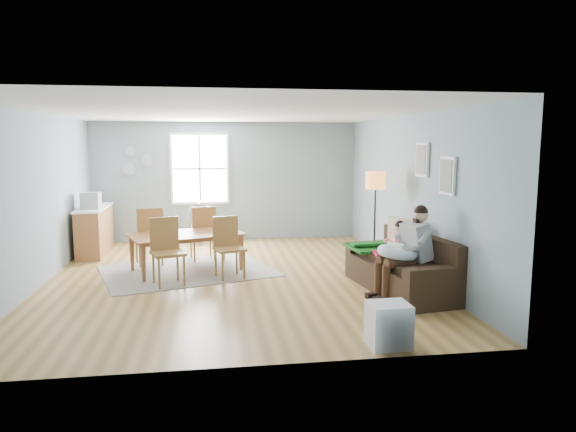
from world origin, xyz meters
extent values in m
cube|color=olive|center=(0.00, 0.00, -0.04)|extent=(8.40, 9.40, 0.08)
cube|color=silver|center=(0.00, 0.00, 3.00)|extent=(8.40, 9.40, 0.60)
cube|color=gray|center=(0.00, 4.66, 1.35)|extent=(8.40, 0.08, 3.90)
cube|color=gray|center=(0.00, -4.66, 1.35)|extent=(8.40, 0.08, 3.90)
cube|color=gray|center=(4.16, 0.00, 1.35)|extent=(0.08, 9.40, 3.90)
cube|color=white|center=(-0.60, 3.47, 1.65)|extent=(1.32, 0.06, 1.62)
cube|color=white|center=(-0.60, 3.44, 1.65)|extent=(1.20, 0.02, 1.50)
cube|color=white|center=(-0.60, 3.43, 1.65)|extent=(1.20, 0.03, 0.04)
cube|color=white|center=(-0.60, 3.43, 1.65)|extent=(0.04, 0.03, 1.50)
cube|color=white|center=(2.97, -1.50, 1.75)|extent=(0.04, 0.44, 0.54)
cube|color=#505D72|center=(2.94, -1.50, 1.75)|extent=(0.01, 0.36, 0.46)
cube|color=white|center=(2.97, -0.60, 1.95)|extent=(0.04, 0.44, 0.54)
cube|color=#505D72|center=(2.94, -0.60, 1.95)|extent=(0.01, 0.36, 0.46)
cylinder|color=#94A4B2|center=(-2.10, 3.47, 2.05)|extent=(0.24, 0.02, 0.24)
cylinder|color=#94A4B2|center=(-1.75, 3.47, 1.85)|extent=(0.26, 0.02, 0.26)
cylinder|color=#94A4B2|center=(-2.15, 3.47, 1.65)|extent=(0.28, 0.02, 0.28)
cube|color=black|center=(2.45, -1.16, 0.21)|extent=(1.19, 2.21, 0.42)
cube|color=black|center=(2.80, -1.11, 0.64)|extent=(0.50, 2.11, 0.43)
cube|color=black|center=(2.59, -2.10, 0.50)|extent=(0.92, 0.33, 0.16)
cube|color=black|center=(2.31, -0.21, 0.50)|extent=(0.92, 0.33, 0.16)
cube|color=#16621B|center=(2.33, -0.46, 0.54)|extent=(1.04, 0.89, 0.04)
cube|color=#C3B995|center=(2.65, -0.57, 0.77)|extent=(0.26, 0.52, 0.50)
cube|color=#969698|center=(2.57, -1.43, 0.81)|extent=(0.42, 0.48, 0.57)
sphere|color=tan|center=(2.63, -1.42, 1.19)|extent=(0.21, 0.21, 0.21)
sphere|color=black|center=(2.63, -1.42, 1.23)|extent=(0.20, 0.20, 0.20)
cylinder|color=#3B2315|center=(2.26, -1.61, 0.54)|extent=(0.46, 0.25, 0.15)
cylinder|color=#3B2315|center=(2.22, -1.40, 0.54)|extent=(0.46, 0.25, 0.15)
cylinder|color=#3B2315|center=(2.06, -1.65, 0.26)|extent=(0.12, 0.12, 0.52)
cylinder|color=#3B2315|center=(2.01, -1.45, 0.26)|extent=(0.12, 0.12, 0.52)
cube|color=black|center=(1.98, -1.67, 0.04)|extent=(0.24, 0.14, 0.08)
cube|color=black|center=(1.94, -1.47, 0.04)|extent=(0.24, 0.14, 0.08)
torus|color=#C5E6F6|center=(2.26, -1.49, 0.66)|extent=(0.62, 0.61, 0.23)
cylinder|color=white|center=(2.26, -1.49, 0.74)|extent=(0.23, 0.32, 0.13)
sphere|color=tan|center=(2.22, -1.32, 0.76)|extent=(0.11, 0.11, 0.11)
cube|color=white|center=(2.47, -0.96, 0.69)|extent=(0.22, 0.26, 0.35)
sphere|color=tan|center=(2.50, -0.96, 0.94)|extent=(0.16, 0.16, 0.16)
sphere|color=black|center=(2.50, -0.96, 0.96)|extent=(0.16, 0.16, 0.16)
cylinder|color=#E43761|center=(2.24, -1.04, 0.54)|extent=(0.29, 0.09, 0.09)
cylinder|color=#E43761|center=(2.24, -0.90, 0.54)|extent=(0.29, 0.09, 0.09)
cylinder|color=#E43761|center=(2.10, -1.04, 0.38)|extent=(0.07, 0.07, 0.29)
cylinder|color=#E43761|center=(2.10, -0.90, 0.38)|extent=(0.07, 0.07, 0.29)
cylinder|color=black|center=(2.51, 0.32, 0.02)|extent=(0.30, 0.30, 0.03)
cylinder|color=black|center=(2.51, 0.32, 0.76)|extent=(0.03, 0.03, 1.51)
cylinder|color=orange|center=(2.51, 0.32, 1.57)|extent=(0.35, 0.35, 0.30)
cube|color=white|center=(1.55, -3.20, 0.24)|extent=(0.44, 0.39, 0.48)
cube|color=black|center=(1.35, -3.20, 0.24)|extent=(0.04, 0.33, 0.39)
cube|color=gray|center=(-0.78, 0.55, 0.01)|extent=(3.30, 2.87, 0.01)
imported|color=#995B32|center=(-0.78, 0.55, 0.33)|extent=(2.12, 1.63, 0.66)
cube|color=#9C6936|center=(-1.03, -0.35, 0.51)|extent=(0.60, 0.60, 0.05)
cube|color=#9C6936|center=(-1.09, -0.14, 0.79)|extent=(0.44, 0.19, 0.52)
cylinder|color=#9C6936|center=(-1.15, -0.59, 0.26)|extent=(0.04, 0.04, 0.51)
cylinder|color=#9C6936|center=(-0.78, -0.47, 0.26)|extent=(0.04, 0.04, 0.51)
cylinder|color=#9C6936|center=(-1.27, -0.23, 0.26)|extent=(0.04, 0.04, 0.51)
cylinder|color=#9C6936|center=(-0.90, -0.10, 0.26)|extent=(0.04, 0.04, 0.51)
cube|color=#9C6936|center=(-0.06, -0.05, 0.49)|extent=(0.57, 0.57, 0.04)
cube|color=#9C6936|center=(-0.12, 0.15, 0.76)|extent=(0.43, 0.17, 0.50)
cylinder|color=#9C6936|center=(-0.19, -0.28, 0.24)|extent=(0.04, 0.04, 0.49)
cylinder|color=#9C6936|center=(0.17, -0.17, 0.24)|extent=(0.04, 0.04, 0.49)
cylinder|color=#9C6936|center=(-0.29, 0.08, 0.24)|extent=(0.04, 0.04, 0.49)
cylinder|color=#9C6936|center=(0.06, 0.18, 0.24)|extent=(0.04, 0.04, 0.49)
cube|color=#9C6936|center=(-1.49, 1.15, 0.52)|extent=(0.60, 0.60, 0.05)
cube|color=#9C6936|center=(-1.43, 0.94, 0.81)|extent=(0.46, 0.17, 0.53)
cylinder|color=#9C6936|center=(-1.36, 1.39, 0.26)|extent=(0.04, 0.04, 0.52)
cylinder|color=#9C6936|center=(-1.74, 1.28, 0.26)|extent=(0.04, 0.04, 0.52)
cylinder|color=#9C6936|center=(-1.25, 1.01, 0.26)|extent=(0.04, 0.04, 0.52)
cylinder|color=#9C6936|center=(-1.63, 0.90, 0.26)|extent=(0.04, 0.04, 0.52)
cube|color=#9C6936|center=(-0.53, 1.45, 0.51)|extent=(0.56, 0.56, 0.04)
cube|color=#9C6936|center=(-0.49, 1.24, 0.79)|extent=(0.45, 0.14, 0.52)
cylinder|color=#9C6936|center=(-0.39, 1.67, 0.25)|extent=(0.04, 0.04, 0.51)
cylinder|color=#9C6936|center=(-0.76, 1.59, 0.25)|extent=(0.04, 0.04, 0.51)
cylinder|color=#9C6936|center=(-0.31, 1.30, 0.25)|extent=(0.04, 0.04, 0.51)
cylinder|color=#9C6936|center=(-0.68, 1.22, 0.25)|extent=(0.04, 0.04, 0.51)
cube|color=#995B32|center=(-2.70, 2.36, 0.46)|extent=(0.51, 1.67, 0.92)
cube|color=white|center=(-2.70, 2.36, 0.93)|extent=(0.55, 1.71, 0.04)
cube|color=#A1A0A5|center=(-2.67, 2.03, 1.11)|extent=(0.34, 0.32, 0.32)
cube|color=black|center=(-2.83, 2.04, 1.11)|extent=(0.02, 0.26, 0.23)
cylinder|color=#A1A0A5|center=(-0.62, 3.10, 0.91)|extent=(0.08, 0.52, 0.04)
ellipsoid|color=beige|center=(-0.62, 3.10, 0.39)|extent=(0.37, 0.37, 0.23)
cylinder|color=#A1A0A5|center=(-0.62, 3.10, 0.65)|extent=(0.01, 0.01, 0.42)
cylinder|color=#A1A0A5|center=(-0.94, 2.83, 0.47)|extent=(0.34, 0.31, 0.91)
cylinder|color=#A1A0A5|center=(-0.36, 2.79, 0.47)|extent=(0.30, 0.36, 0.91)
cylinder|color=#A1A0A5|center=(-0.89, 3.41, 0.47)|extent=(0.30, 0.36, 0.91)
cylinder|color=#A1A0A5|center=(-0.31, 3.37, 0.47)|extent=(0.34, 0.31, 0.91)
camera|label=1|loc=(-0.32, -8.35, 2.18)|focal=32.00mm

